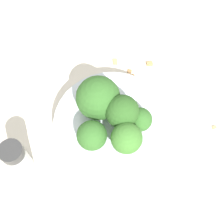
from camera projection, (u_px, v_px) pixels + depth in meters
The scene contains 13 objects.
ground_plane at pixel (112, 133), 0.47m from camera, with size 3.00×3.00×0.00m, color beige.
bowl at pixel (112, 128), 0.45m from camera, with size 0.16×0.16×0.04m, color silver.
broccoli_floret_0 at pixel (123, 111), 0.40m from camera, with size 0.04×0.04×0.06m.
broccoli_floret_1 at pixel (98, 98), 0.41m from camera, with size 0.06×0.06×0.06m.
broccoli_floret_2 at pixel (140, 119), 0.41m from camera, with size 0.03×0.03×0.04m.
broccoli_floret_3 at pixel (126, 139), 0.39m from camera, with size 0.04×0.04×0.06m.
broccoli_floret_4 at pixel (92, 136), 0.39m from camera, with size 0.04×0.04×0.05m.
pepper_shaker at pixel (17, 158), 0.42m from camera, with size 0.03×0.03×0.07m.
almond_crumb_0 at pixel (132, 76), 0.51m from camera, with size 0.01×0.00×0.01m, color #AD7F4C.
almond_crumb_1 at pixel (130, 71), 0.51m from camera, with size 0.01×0.00×0.01m, color olive.
almond_crumb_2 at pixel (115, 61), 0.52m from camera, with size 0.01×0.01×0.01m, color tan.
almond_crumb_3 at pixel (214, 127), 0.47m from camera, with size 0.01×0.00×0.01m, color tan.
almond_crumb_4 at pixel (150, 63), 0.52m from camera, with size 0.01×0.01×0.01m, color #AD7F4C.
Camera 1 is at (-0.04, 0.17, 0.44)m, focal length 50.00 mm.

